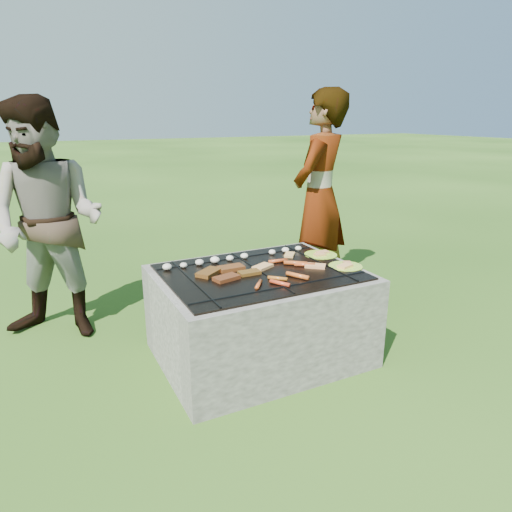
{
  "coord_description": "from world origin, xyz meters",
  "views": [
    {
      "loc": [
        -1.27,
        -2.48,
        1.58
      ],
      "look_at": [
        0.0,
        0.05,
        0.7
      ],
      "focal_mm": 32.0,
      "sensor_mm": 36.0,
      "label": 1
    }
  ],
  "objects_px": {
    "plate_far": "(321,255)",
    "cook": "(319,197)",
    "bystander": "(48,223)",
    "fire_pit": "(259,318)",
    "plate_near": "(345,266)"
  },
  "relations": [
    {
      "from": "plate_far",
      "to": "cook",
      "type": "relative_size",
      "value": 0.15
    },
    {
      "from": "plate_far",
      "to": "bystander",
      "type": "distance_m",
      "value": 1.94
    },
    {
      "from": "fire_pit",
      "to": "bystander",
      "type": "height_order",
      "value": "bystander"
    },
    {
      "from": "fire_pit",
      "to": "plate_near",
      "type": "distance_m",
      "value": 0.67
    },
    {
      "from": "fire_pit",
      "to": "plate_far",
      "type": "bearing_deg",
      "value": 12.51
    },
    {
      "from": "plate_far",
      "to": "plate_near",
      "type": "bearing_deg",
      "value": -90.31
    },
    {
      "from": "cook",
      "to": "plate_far",
      "type": "bearing_deg",
      "value": 23.05
    },
    {
      "from": "fire_pit",
      "to": "plate_near",
      "type": "bearing_deg",
      "value": -16.89
    },
    {
      "from": "plate_near",
      "to": "bystander",
      "type": "height_order",
      "value": "bystander"
    },
    {
      "from": "plate_far",
      "to": "plate_near",
      "type": "relative_size",
      "value": 0.93
    },
    {
      "from": "plate_far",
      "to": "plate_near",
      "type": "height_order",
      "value": "plate_near"
    },
    {
      "from": "cook",
      "to": "plate_near",
      "type": "bearing_deg",
      "value": 31.95
    },
    {
      "from": "plate_near",
      "to": "cook",
      "type": "distance_m",
      "value": 1.06
    },
    {
      "from": "fire_pit",
      "to": "plate_near",
      "type": "relative_size",
      "value": 4.35
    },
    {
      "from": "fire_pit",
      "to": "plate_far",
      "type": "xyz_separation_m",
      "value": [
        0.56,
        0.12,
        0.33
      ]
    }
  ]
}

